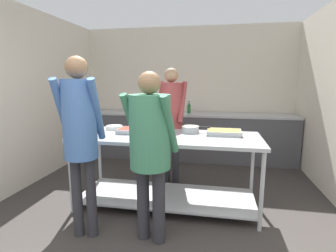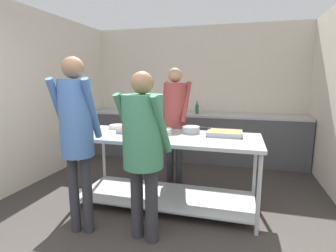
{
  "view_description": "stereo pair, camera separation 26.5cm",
  "coord_description": "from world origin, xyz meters",
  "px_view_note": "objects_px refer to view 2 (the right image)",
  "views": [
    {
      "loc": [
        0.63,
        -1.2,
        1.59
      ],
      "look_at": [
        0.03,
        1.99,
        1.01
      ],
      "focal_mm": 28.0,
      "sensor_mm": 36.0,
      "label": 1
    },
    {
      "loc": [
        0.89,
        -1.14,
        1.59
      ],
      "look_at": [
        0.03,
        1.99,
        1.01
      ],
      "focal_mm": 28.0,
      "sensor_mm": 36.0,
      "label": 2
    }
  ],
  "objects_px": {
    "sauce_pan": "(191,129)",
    "guest_serving_right": "(143,140)",
    "guest_serving_left": "(76,126)",
    "serving_tray_vegetables": "(225,133)",
    "broccoli_bowl": "(162,130)",
    "water_bottle": "(197,108)",
    "serving_tray_roast": "(135,130)",
    "cook_behind_counter": "(175,113)",
    "plate_stack": "(117,127)"
  },
  "relations": [
    {
      "from": "plate_stack",
      "to": "sauce_pan",
      "type": "bearing_deg",
      "value": -2.11
    },
    {
      "from": "plate_stack",
      "to": "serving_tray_vegetables",
      "type": "xyz_separation_m",
      "value": [
        1.48,
        -0.09,
        0.0
      ]
    },
    {
      "from": "sauce_pan",
      "to": "guest_serving_right",
      "type": "distance_m",
      "value": 1.03
    },
    {
      "from": "sauce_pan",
      "to": "serving_tray_vegetables",
      "type": "relative_size",
      "value": 0.87
    },
    {
      "from": "serving_tray_vegetables",
      "to": "cook_behind_counter",
      "type": "xyz_separation_m",
      "value": [
        -0.77,
        0.56,
        0.16
      ]
    },
    {
      "from": "guest_serving_right",
      "to": "cook_behind_counter",
      "type": "relative_size",
      "value": 0.95
    },
    {
      "from": "broccoli_bowl",
      "to": "cook_behind_counter",
      "type": "xyz_separation_m",
      "value": [
        0.0,
        0.68,
        0.14
      ]
    },
    {
      "from": "guest_serving_left",
      "to": "guest_serving_right",
      "type": "relative_size",
      "value": 1.08
    },
    {
      "from": "plate_stack",
      "to": "serving_tray_roast",
      "type": "xyz_separation_m",
      "value": [
        0.35,
        -0.19,
        0.0
      ]
    },
    {
      "from": "water_bottle",
      "to": "plate_stack",
      "type": "bearing_deg",
      "value": -115.3
    },
    {
      "from": "serving_tray_roast",
      "to": "sauce_pan",
      "type": "distance_m",
      "value": 0.72
    },
    {
      "from": "cook_behind_counter",
      "to": "plate_stack",
      "type": "bearing_deg",
      "value": -146.19
    },
    {
      "from": "sauce_pan",
      "to": "guest_serving_left",
      "type": "xyz_separation_m",
      "value": [
        -0.96,
        -1.05,
        0.18
      ]
    },
    {
      "from": "serving_tray_vegetables",
      "to": "cook_behind_counter",
      "type": "distance_m",
      "value": 0.97
    },
    {
      "from": "plate_stack",
      "to": "broccoli_bowl",
      "type": "bearing_deg",
      "value": -15.74
    },
    {
      "from": "serving_tray_vegetables",
      "to": "water_bottle",
      "type": "xyz_separation_m",
      "value": [
        -0.64,
        1.87,
        0.1
      ]
    },
    {
      "from": "cook_behind_counter",
      "to": "water_bottle",
      "type": "xyz_separation_m",
      "value": [
        0.13,
        1.3,
        -0.06
      ]
    },
    {
      "from": "sauce_pan",
      "to": "cook_behind_counter",
      "type": "distance_m",
      "value": 0.64
    },
    {
      "from": "guest_serving_right",
      "to": "plate_stack",
      "type": "bearing_deg",
      "value": 127.0
    },
    {
      "from": "plate_stack",
      "to": "broccoli_bowl",
      "type": "xyz_separation_m",
      "value": [
        0.71,
        -0.2,
        0.02
      ]
    },
    {
      "from": "broccoli_bowl",
      "to": "serving_tray_vegetables",
      "type": "distance_m",
      "value": 0.78
    },
    {
      "from": "water_bottle",
      "to": "sauce_pan",
      "type": "bearing_deg",
      "value": -83.16
    },
    {
      "from": "guest_serving_left",
      "to": "guest_serving_right",
      "type": "height_order",
      "value": "guest_serving_left"
    },
    {
      "from": "plate_stack",
      "to": "cook_behind_counter",
      "type": "relative_size",
      "value": 0.13
    },
    {
      "from": "plate_stack",
      "to": "cook_behind_counter",
      "type": "distance_m",
      "value": 0.87
    },
    {
      "from": "serving_tray_roast",
      "to": "cook_behind_counter",
      "type": "bearing_deg",
      "value": 61.49
    },
    {
      "from": "guest_serving_left",
      "to": "cook_behind_counter",
      "type": "xyz_separation_m",
      "value": [
        0.62,
        1.57,
        -0.04
      ]
    },
    {
      "from": "plate_stack",
      "to": "guest_serving_left",
      "type": "bearing_deg",
      "value": -84.83
    },
    {
      "from": "guest_serving_left",
      "to": "water_bottle",
      "type": "xyz_separation_m",
      "value": [
        0.74,
        2.87,
        -0.1
      ]
    },
    {
      "from": "broccoli_bowl",
      "to": "sauce_pan",
      "type": "height_order",
      "value": "broccoli_bowl"
    },
    {
      "from": "guest_serving_left",
      "to": "plate_stack",
      "type": "bearing_deg",
      "value": 95.17
    },
    {
      "from": "guest_serving_left",
      "to": "water_bottle",
      "type": "distance_m",
      "value": 2.96
    },
    {
      "from": "plate_stack",
      "to": "guest_serving_left",
      "type": "height_order",
      "value": "guest_serving_left"
    },
    {
      "from": "broccoli_bowl",
      "to": "sauce_pan",
      "type": "relative_size",
      "value": 0.69
    },
    {
      "from": "broccoli_bowl",
      "to": "guest_serving_right",
      "type": "distance_m",
      "value": 0.84
    },
    {
      "from": "serving_tray_roast",
      "to": "water_bottle",
      "type": "bearing_deg",
      "value": 76.03
    },
    {
      "from": "serving_tray_roast",
      "to": "water_bottle",
      "type": "xyz_separation_m",
      "value": [
        0.49,
        1.97,
        0.1
      ]
    },
    {
      "from": "sauce_pan",
      "to": "guest_serving_right",
      "type": "height_order",
      "value": "guest_serving_right"
    },
    {
      "from": "guest_serving_left",
      "to": "water_bottle",
      "type": "height_order",
      "value": "guest_serving_left"
    },
    {
      "from": "serving_tray_vegetables",
      "to": "guest_serving_right",
      "type": "relative_size",
      "value": 0.25
    },
    {
      "from": "plate_stack",
      "to": "guest_serving_left",
      "type": "xyz_separation_m",
      "value": [
        0.1,
        -1.09,
        0.2
      ]
    },
    {
      "from": "guest_serving_right",
      "to": "broccoli_bowl",
      "type": "bearing_deg",
      "value": 94.61
    },
    {
      "from": "serving_tray_roast",
      "to": "broccoli_bowl",
      "type": "height_order",
      "value": "broccoli_bowl"
    },
    {
      "from": "serving_tray_vegetables",
      "to": "guest_serving_left",
      "type": "distance_m",
      "value": 1.72
    },
    {
      "from": "serving_tray_roast",
      "to": "water_bottle",
      "type": "relative_size",
      "value": 1.7
    },
    {
      "from": "serving_tray_vegetables",
      "to": "water_bottle",
      "type": "distance_m",
      "value": 1.98
    },
    {
      "from": "broccoli_bowl",
      "to": "water_bottle",
      "type": "bearing_deg",
      "value": 86.24
    },
    {
      "from": "guest_serving_left",
      "to": "serving_tray_vegetables",
      "type": "bearing_deg",
      "value": 35.83
    },
    {
      "from": "sauce_pan",
      "to": "guest_serving_left",
      "type": "height_order",
      "value": "guest_serving_left"
    },
    {
      "from": "plate_stack",
      "to": "broccoli_bowl",
      "type": "height_order",
      "value": "broccoli_bowl"
    }
  ]
}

